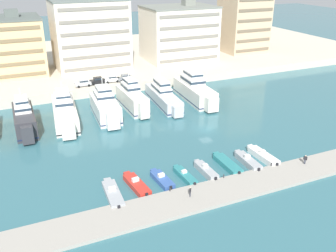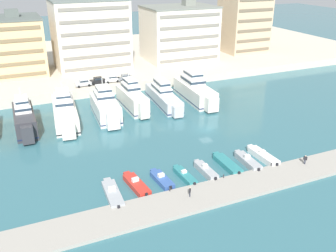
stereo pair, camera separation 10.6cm
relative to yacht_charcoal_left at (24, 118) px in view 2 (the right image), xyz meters
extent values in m
plane|color=#336670|center=(34.46, -15.02, -2.54)|extent=(400.00, 400.00, 0.00)
cube|color=beige|center=(34.46, 49.41, -1.35)|extent=(180.00, 70.00, 2.37)
cube|color=#9E998E|center=(34.46, -36.50, -2.27)|extent=(120.00, 6.18, 0.53)
cube|color=#333338|center=(0.00, 0.19, -0.52)|extent=(4.12, 13.63, 4.05)
cube|color=#333338|center=(-0.08, -7.50, -0.41)|extent=(2.21, 2.01, 3.44)
cube|color=#192347|center=(0.00, 0.19, -1.83)|extent=(4.16, 13.76, 0.24)
cube|color=white|center=(0.01, 1.21, 2.22)|extent=(3.16, 5.74, 1.43)
cube|color=#233342|center=(0.01, 1.21, 2.37)|extent=(3.20, 5.79, 0.52)
cube|color=white|center=(0.01, 1.21, 3.56)|extent=(2.46, 4.48, 1.23)
cube|color=#233342|center=(0.01, 1.21, 3.68)|extent=(2.50, 4.52, 0.44)
cylinder|color=silver|center=(0.02, 2.06, 5.07)|extent=(0.16, 0.16, 1.80)
cube|color=#333338|center=(0.08, 7.43, -1.43)|extent=(3.39, 0.93, 0.20)
cube|color=silver|center=(8.43, 1.84, -0.86)|extent=(6.50, 18.50, 3.36)
cube|color=silver|center=(7.42, -8.23, -0.77)|extent=(2.82, 2.61, 2.86)
cube|color=black|center=(8.43, 1.84, -1.95)|extent=(6.56, 18.69, 0.24)
cube|color=white|center=(8.56, 3.20, 1.68)|extent=(4.42, 7.94, 1.71)
cube|color=#233342|center=(8.56, 3.20, 1.85)|extent=(4.47, 8.02, 0.61)
cube|color=white|center=(8.56, 3.20, 3.14)|extent=(3.45, 6.19, 1.23)
cube|color=#233342|center=(8.56, 3.20, 3.27)|extent=(3.49, 6.26, 0.44)
cylinder|color=silver|center=(8.68, 4.33, 4.66)|extent=(0.16, 0.16, 1.80)
cube|color=silver|center=(9.38, 11.31, -1.61)|extent=(4.08, 1.30, 0.20)
cube|color=white|center=(17.11, 0.25, -0.52)|extent=(5.57, 13.23, 4.03)
cube|color=white|center=(16.64, -7.29, -0.42)|extent=(2.76, 2.54, 3.43)
cube|color=#192347|center=(17.11, 0.25, -1.83)|extent=(5.63, 13.36, 0.24)
cube|color=white|center=(17.17, 1.22, 2.27)|extent=(4.05, 5.66, 1.56)
cube|color=#233342|center=(17.17, 1.22, 2.43)|extent=(4.10, 5.72, 0.56)
cube|color=white|center=(17.17, 1.22, 3.67)|extent=(3.16, 4.42, 1.24)
cube|color=#233342|center=(17.17, 1.22, 3.80)|extent=(3.20, 4.46, 0.45)
cylinder|color=silver|center=(17.23, 2.03, 5.19)|extent=(0.16, 0.16, 1.80)
cube|color=white|center=(17.55, 7.16, -1.43)|extent=(4.10, 1.15, 0.20)
cube|color=silver|center=(24.30, 2.80, -0.43)|extent=(3.99, 13.25, 4.21)
cube|color=silver|center=(24.41, -4.65, -0.33)|extent=(2.12, 1.93, 3.58)
cube|color=#192347|center=(24.30, 2.80, -1.80)|extent=(4.03, 13.38, 0.24)
cube|color=white|center=(24.29, 3.79, 2.51)|extent=(3.05, 5.58, 1.67)
cube|color=#233342|center=(24.29, 3.79, 2.67)|extent=(3.08, 5.64, 0.60)
cube|color=white|center=(24.29, 3.79, 3.91)|extent=(2.38, 4.36, 1.15)
cube|color=#233342|center=(24.29, 3.79, 4.03)|extent=(2.41, 4.40, 0.41)
cylinder|color=silver|center=(24.27, 4.62, 5.39)|extent=(0.16, 0.16, 1.80)
cube|color=silver|center=(24.20, 9.85, -1.38)|extent=(3.25, 0.95, 0.20)
cube|color=silver|center=(32.28, 2.71, -1.06)|extent=(5.17, 17.36, 2.96)
cube|color=silver|center=(31.65, -6.74, -0.98)|extent=(2.35, 2.16, 2.52)
cube|color=#192347|center=(32.28, 2.71, -2.02)|extent=(5.22, 17.53, 0.24)
cube|color=white|center=(32.37, 3.99, 1.08)|extent=(3.62, 7.39, 1.31)
cube|color=#233342|center=(32.37, 3.99, 1.21)|extent=(3.67, 7.46, 0.47)
cube|color=white|center=(32.37, 3.99, 2.48)|extent=(2.82, 5.76, 1.50)
cube|color=#233342|center=(32.37, 3.99, 2.63)|extent=(2.86, 5.82, 0.54)
cylinder|color=silver|center=(32.44, 5.07, 4.13)|extent=(0.16, 0.16, 1.80)
cube|color=silver|center=(32.88, 11.70, -1.72)|extent=(3.48, 1.13, 0.20)
cube|color=silver|center=(40.67, 2.38, -0.57)|extent=(5.80, 16.60, 3.94)
cube|color=silver|center=(40.19, -6.90, -0.47)|extent=(2.85, 2.62, 3.35)
cube|color=#192347|center=(40.67, 2.38, -1.85)|extent=(5.86, 16.77, 0.24)
cube|color=white|center=(40.74, 3.61, 2.28)|extent=(4.22, 7.06, 1.76)
cube|color=#233342|center=(40.74, 3.61, 2.46)|extent=(4.27, 7.14, 0.64)
cube|color=white|center=(40.74, 3.61, 3.88)|extent=(3.29, 5.51, 1.42)
cube|color=#233342|center=(40.74, 3.61, 4.02)|extent=(3.33, 5.57, 0.51)
cylinder|color=silver|center=(40.79, 4.64, 5.48)|extent=(0.16, 0.16, 1.80)
cube|color=silver|center=(41.12, 11.00, -1.46)|extent=(4.25, 1.12, 0.20)
cube|color=#9EA3A8|center=(9.77, -30.95, -2.10)|extent=(2.42, 7.10, 0.88)
cube|color=#9EA3A8|center=(10.00, -27.06, -2.10)|extent=(1.16, 0.97, 0.75)
cube|color=silver|center=(9.80, -30.43, -1.40)|extent=(1.15, 0.66, 0.52)
cube|color=#283847|center=(9.82, -30.15, -1.32)|extent=(1.02, 0.14, 0.31)
cube|color=black|center=(9.56, -34.62, -1.95)|extent=(0.38, 0.30, 0.60)
cube|color=red|center=(13.86, -29.95, -2.11)|extent=(2.60, 6.55, 0.86)
cube|color=red|center=(13.48, -26.39, -2.11)|extent=(1.15, 0.98, 0.73)
cube|color=silver|center=(13.81, -29.47, -1.39)|extent=(1.12, 0.71, 0.57)
cube|color=#283847|center=(13.78, -29.19, -1.31)|extent=(0.97, 0.18, 0.34)
cube|color=black|center=(14.22, -33.30, -1.96)|extent=(0.39, 0.32, 0.60)
cube|color=#33569E|center=(18.04, -30.18, -2.13)|extent=(2.22, 5.41, 0.83)
cube|color=#33569E|center=(17.81, -27.18, -2.13)|extent=(1.06, 0.89, 0.70)
cube|color=silver|center=(18.01, -29.78, -1.44)|extent=(1.04, 0.67, 0.54)
cube|color=#283847|center=(17.99, -29.50, -1.36)|extent=(0.91, 0.15, 0.32)
cube|color=black|center=(18.25, -33.00, -1.98)|extent=(0.38, 0.31, 0.60)
cube|color=teal|center=(21.88, -30.59, -2.12)|extent=(1.79, 5.71, 0.84)
cube|color=teal|center=(21.72, -27.47, -2.12)|extent=(0.86, 0.72, 0.71)
cube|color=silver|center=(21.86, -30.16, -1.49)|extent=(0.86, 0.64, 0.44)
cube|color=#283847|center=(21.85, -29.88, -1.42)|extent=(0.75, 0.12, 0.26)
cube|color=black|center=(22.04, -33.58, -1.97)|extent=(0.37, 0.30, 0.60)
cube|color=#9EA3A8|center=(25.66, -30.69, -2.01)|extent=(1.63, 5.66, 1.05)
cube|color=#9EA3A8|center=(25.62, -27.56, -2.01)|extent=(0.86, 0.71, 0.89)
cube|color=silver|center=(25.66, -30.26, -1.23)|extent=(0.86, 0.61, 0.53)
cube|color=#283847|center=(25.65, -29.98, -1.15)|extent=(0.77, 0.09, 0.32)
cube|color=black|center=(25.70, -33.68, -1.86)|extent=(0.36, 0.29, 0.60)
cube|color=teal|center=(30.16, -30.09, -2.09)|extent=(2.00, 6.71, 0.90)
cube|color=teal|center=(30.19, -26.35, -2.09)|extent=(1.08, 0.89, 0.77)
cube|color=black|center=(30.14, -33.62, -1.94)|extent=(0.36, 0.28, 0.60)
cube|color=#9EA3A8|center=(33.79, -30.88, -1.99)|extent=(2.06, 6.22, 1.10)
cube|color=#9EA3A8|center=(33.95, -27.46, -1.99)|extent=(1.01, 0.84, 0.93)
cube|color=silver|center=(33.81, -30.42, -1.16)|extent=(1.00, 0.65, 0.56)
cube|color=#283847|center=(33.82, -30.14, -1.08)|extent=(0.88, 0.12, 0.33)
cube|color=black|center=(33.63, -34.12, -1.84)|extent=(0.37, 0.30, 0.60)
cube|color=white|center=(37.40, -30.37, -2.00)|extent=(2.04, 6.85, 1.07)
cube|color=white|center=(37.30, -26.60, -2.00)|extent=(1.05, 0.86, 0.91)
cube|color=silver|center=(37.39, -29.86, -1.24)|extent=(1.04, 0.63, 0.46)
cube|color=#283847|center=(37.38, -29.58, -1.17)|extent=(0.93, 0.10, 0.27)
cube|color=black|center=(37.49, -33.95, -1.85)|extent=(0.37, 0.29, 0.60)
cube|color=#B7BCC1|center=(15.81, 17.29, 0.55)|extent=(4.17, 1.88, 0.80)
cube|color=#B7BCC1|center=(15.96, 17.30, 1.29)|extent=(2.17, 1.65, 0.68)
cube|color=#1E2833|center=(15.96, 17.30, 1.29)|extent=(2.13, 1.66, 0.37)
cylinder|color=black|center=(14.50, 16.38, 0.15)|extent=(0.65, 0.25, 0.64)
cylinder|color=black|center=(14.43, 18.08, 0.15)|extent=(0.65, 0.25, 0.64)
cylinder|color=black|center=(17.20, 16.50, 0.15)|extent=(0.65, 0.25, 0.64)
cylinder|color=black|center=(17.12, 18.20, 0.15)|extent=(0.65, 0.25, 0.64)
cube|color=black|center=(19.77, 17.92, 0.55)|extent=(4.13, 1.77, 0.80)
cube|color=black|center=(19.92, 17.93, 1.29)|extent=(2.13, 1.60, 0.68)
cube|color=#1E2833|center=(19.92, 17.93, 1.29)|extent=(2.09, 1.61, 0.37)
cylinder|color=black|center=(18.43, 17.05, 0.15)|extent=(0.64, 0.23, 0.64)
cylinder|color=black|center=(18.40, 18.75, 0.15)|extent=(0.64, 0.23, 0.64)
cylinder|color=black|center=(21.13, 17.10, 0.15)|extent=(0.64, 0.23, 0.64)
cylinder|color=black|center=(21.10, 18.80, 0.15)|extent=(0.64, 0.23, 0.64)
cube|color=white|center=(23.66, 17.93, 0.55)|extent=(4.10, 1.70, 0.80)
cube|color=white|center=(23.81, 17.92, 1.29)|extent=(2.10, 1.56, 0.68)
cube|color=#1E2833|center=(23.81, 17.92, 1.29)|extent=(2.06, 1.58, 0.37)
cylinder|color=black|center=(22.31, 17.08, 0.15)|extent=(0.64, 0.22, 0.64)
cylinder|color=black|center=(22.31, 18.78, 0.15)|extent=(0.64, 0.22, 0.64)
cylinder|color=black|center=(25.01, 17.07, 0.15)|extent=(0.64, 0.22, 0.64)
cylinder|color=black|center=(25.01, 18.77, 0.15)|extent=(0.64, 0.22, 0.64)
cube|color=slate|center=(27.28, 17.50, 0.55)|extent=(4.13, 1.77, 0.80)
cube|color=slate|center=(27.43, 17.50, 1.29)|extent=(2.12, 1.59, 0.68)
cube|color=#1E2833|center=(27.43, 17.50, 1.29)|extent=(2.08, 1.61, 0.37)
cylinder|color=black|center=(25.94, 16.62, 0.15)|extent=(0.64, 0.23, 0.64)
cylinder|color=black|center=(25.92, 18.32, 0.15)|extent=(0.64, 0.23, 0.64)
cylinder|color=black|center=(28.64, 16.67, 0.15)|extent=(0.64, 0.23, 0.64)
cylinder|color=black|center=(28.61, 18.37, 0.15)|extent=(0.64, 0.23, 0.64)
cube|color=#E0BC84|center=(-1.12, 37.71, 7.58)|extent=(20.20, 16.86, 15.49)
cube|color=#7B6748|center=(-1.12, 29.18, 1.38)|extent=(18.58, 0.24, 0.90)
cube|color=#7B6748|center=(-1.12, 29.18, 4.48)|extent=(18.58, 0.24, 0.90)
cube|color=#7B6748|center=(-1.12, 29.18, 7.58)|extent=(18.58, 0.24, 0.90)
cube|color=#7B6748|center=(-1.12, 29.18, 10.67)|extent=(18.58, 0.24, 0.90)
cube|color=#7B6748|center=(-1.12, 29.18, 13.77)|extent=(18.58, 0.24, 0.90)
cube|color=#56605B|center=(-1.12, 37.71, 15.52)|extent=(20.60, 17.19, 0.40)
cube|color=#56605B|center=(1.91, 37.71, 16.72)|extent=(3.60, 3.20, 2.00)
cube|color=silver|center=(22.81, 36.22, 9.68)|extent=(21.26, 15.59, 19.71)
cube|color=gray|center=(22.81, 28.33, 1.47)|extent=(19.56, 0.24, 0.90)
cube|color=gray|center=(22.81, 28.33, 4.76)|extent=(19.56, 0.24, 0.90)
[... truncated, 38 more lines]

